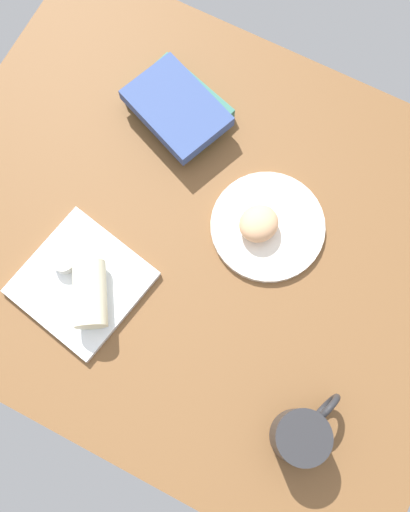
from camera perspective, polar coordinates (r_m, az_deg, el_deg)
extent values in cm
cube|color=brown|center=(120.41, -0.33, 1.73)|extent=(110.00, 90.00, 4.00)
cylinder|color=silver|center=(118.90, 5.90, 2.79)|extent=(22.32, 22.32, 1.40)
ellipsoid|color=#DFA87A|center=(115.52, 5.08, 3.04)|extent=(9.60, 9.91, 5.02)
cube|color=white|center=(117.66, -11.51, -2.47)|extent=(25.18, 25.18, 1.60)
cylinder|color=silver|center=(117.08, -13.09, -0.44)|extent=(4.69, 4.69, 2.74)
cylinder|color=#C7632E|center=(116.07, -13.20, -0.31)|extent=(3.85, 3.85, 0.40)
cylinder|color=beige|center=(112.87, -10.76, -3.54)|extent=(11.61, 13.53, 6.17)
cube|color=#387260|center=(127.56, -2.49, 13.95)|extent=(22.10, 18.02, 3.30)
cube|color=#33477F|center=(123.72, -2.69, 13.70)|extent=(23.08, 19.66, 2.96)
cylinder|color=#262628|center=(109.80, 8.91, -16.44)|extent=(9.56, 9.56, 9.99)
cylinder|color=olive|center=(105.46, 9.28, -16.51)|extent=(7.84, 7.84, 0.40)
torus|color=#262628|center=(110.50, 11.21, -13.96)|extent=(3.34, 7.22, 7.19)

